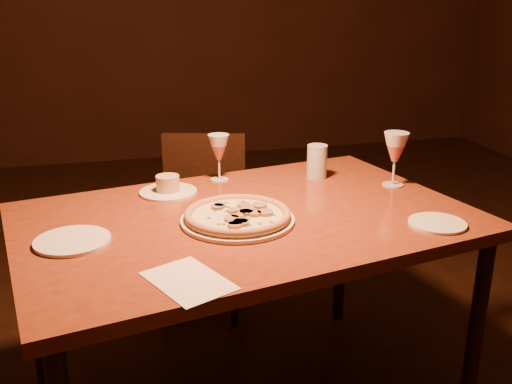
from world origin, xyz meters
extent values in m
plane|color=#321910|center=(0.00, 0.00, 0.00)|extent=(7.00, 7.00, 0.00)
cube|color=brown|center=(-0.29, -0.12, 0.76)|extent=(1.60, 1.19, 0.04)
cylinder|color=black|center=(-1.02, 0.15, 0.37)|extent=(0.05, 0.05, 0.74)
cylinder|color=black|center=(0.44, -0.39, 0.37)|extent=(0.05, 0.05, 0.74)
cylinder|color=black|center=(0.28, 0.40, 0.37)|extent=(0.05, 0.05, 0.74)
cube|color=black|center=(-0.32, 0.66, 0.43)|extent=(0.50, 0.50, 0.04)
cube|color=black|center=(-0.27, 0.84, 0.64)|extent=(0.39, 0.14, 0.38)
cylinder|color=black|center=(-0.52, 0.55, 0.21)|extent=(0.03, 0.03, 0.41)
cylinder|color=black|center=(-0.43, 0.86, 0.21)|extent=(0.03, 0.03, 0.41)
cylinder|color=black|center=(-0.21, 0.46, 0.21)|extent=(0.03, 0.03, 0.41)
cylinder|color=black|center=(-0.12, 0.77, 0.21)|extent=(0.03, 0.03, 0.41)
cylinder|color=white|center=(-0.33, -0.18, 0.78)|extent=(0.36, 0.36, 0.01)
cylinder|color=beige|center=(-0.33, -0.18, 0.80)|extent=(0.33, 0.33, 0.01)
torus|color=tan|center=(-0.33, -0.18, 0.80)|extent=(0.34, 0.34, 0.03)
cylinder|color=white|center=(-0.51, 0.16, 0.78)|extent=(0.21, 0.21, 0.01)
cylinder|color=tan|center=(-0.51, 0.16, 0.81)|extent=(0.08, 0.08, 0.06)
cylinder|color=silver|center=(0.07, 0.20, 0.84)|extent=(0.08, 0.08, 0.13)
cylinder|color=white|center=(-0.83, -0.21, 0.78)|extent=(0.22, 0.22, 0.01)
cylinder|color=white|center=(0.27, -0.36, 0.78)|extent=(0.18, 0.18, 0.01)
cube|color=white|center=(-0.54, -0.53, 0.78)|extent=(0.24, 0.28, 0.00)
camera|label=1|loc=(-0.70, -1.81, 1.45)|focal=40.00mm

